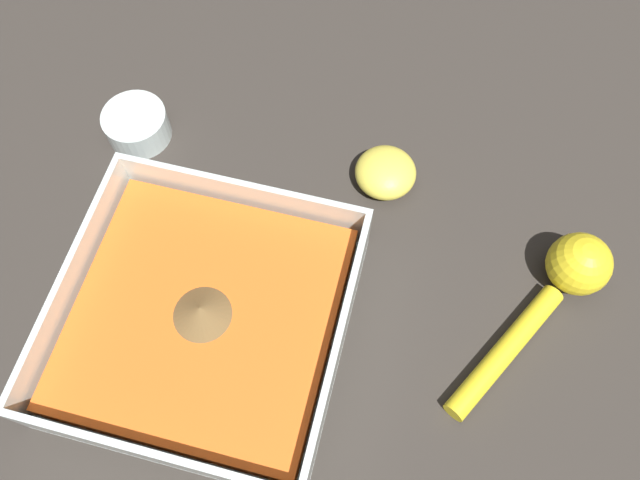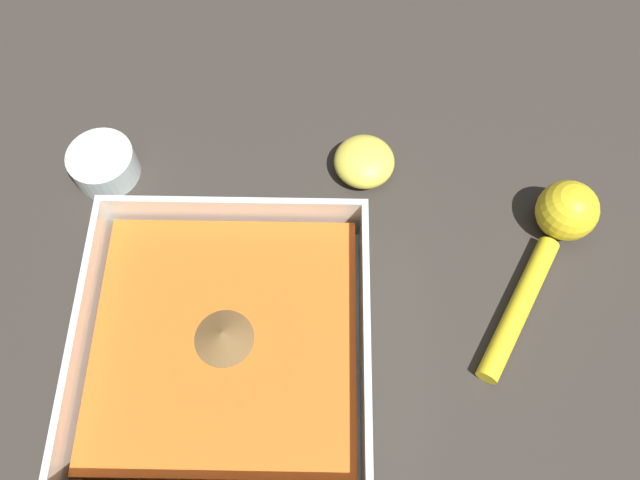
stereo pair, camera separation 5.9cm
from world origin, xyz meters
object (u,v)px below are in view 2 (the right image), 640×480
object	(u,v)px
spice_bowl	(104,165)
lemon_squeezer	(556,233)
lemon_half	(364,162)
square_dish	(227,345)

from	to	relation	value
spice_bowl	lemon_squeezer	bearing A→B (deg)	170.51
lemon_squeezer	lemon_half	world-z (taller)	lemon_squeezer
square_dish	lemon_half	world-z (taller)	square_dish
spice_bowl	lemon_half	world-z (taller)	lemon_half
square_dish	lemon_squeezer	world-z (taller)	square_dish
spice_bowl	lemon_squeezer	world-z (taller)	lemon_squeezer
square_dish	spice_bowl	size ratio (longest dim) A/B	3.66
spice_bowl	lemon_squeezer	size ratio (longest dim) A/B	0.35
spice_bowl	lemon_half	xyz separation A→B (m)	(-0.27, -0.01, 0.00)
lemon_half	lemon_squeezer	bearing A→B (deg)	155.66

